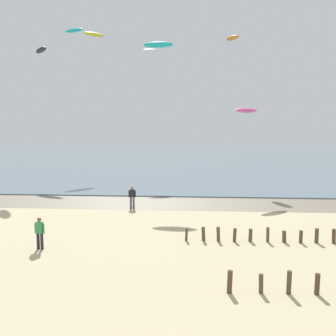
# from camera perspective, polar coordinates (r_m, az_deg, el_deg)

# --- Properties ---
(wet_sand_strip) EXTENTS (120.00, 5.27, 0.01)m
(wet_sand_strip) POSITION_cam_1_polar(r_m,az_deg,el_deg) (33.09, 3.72, -5.04)
(wet_sand_strip) COLOR #7A6D59
(wet_sand_strip) RESTS_ON ground
(sea) EXTENTS (160.00, 70.00, 0.10)m
(sea) POSITION_cam_1_polar(r_m,az_deg,el_deg) (70.35, 3.88, 1.31)
(sea) COLOR slate
(sea) RESTS_ON ground
(groyne_far) EXTENTS (14.67, 0.33, 0.87)m
(groyne_far) POSITION_cam_1_polar(r_m,az_deg,el_deg) (24.11, 20.23, -9.03)
(groyne_far) COLOR brown
(groyne_far) RESTS_ON ground
(person_nearest_camera) EXTENTS (0.56, 0.27, 1.71)m
(person_nearest_camera) POSITION_cam_1_polar(r_m,az_deg,el_deg) (22.53, -17.67, -8.64)
(person_nearest_camera) COLOR #232328
(person_nearest_camera) RESTS_ON ground
(person_by_waterline) EXTENTS (0.57, 0.23, 1.71)m
(person_by_waterline) POSITION_cam_1_polar(r_m,az_deg,el_deg) (31.28, -5.08, -4.04)
(person_by_waterline) COLOR #4C4C56
(person_by_waterline) RESTS_ON ground
(kite_aloft_1) EXTENTS (2.01, 1.13, 0.48)m
(kite_aloft_1) POSITION_cam_1_polar(r_m,az_deg,el_deg) (51.42, -2.50, 16.31)
(kite_aloft_1) COLOR white
(kite_aloft_2) EXTENTS (1.84, 2.78, 0.51)m
(kite_aloft_2) POSITION_cam_1_polar(r_m,az_deg,el_deg) (50.37, 9.10, 17.67)
(kite_aloft_2) COLOR orange
(kite_aloft_4) EXTENTS (2.48, 3.20, 0.80)m
(kite_aloft_4) POSITION_cam_1_polar(r_m,az_deg,el_deg) (45.78, -17.49, 15.60)
(kite_aloft_4) COLOR black
(kite_aloft_5) EXTENTS (3.19, 2.31, 0.73)m
(kite_aloft_5) POSITION_cam_1_polar(r_m,az_deg,el_deg) (56.69, -13.11, 18.41)
(kite_aloft_5) COLOR #19B2B7
(kite_aloft_6) EXTENTS (2.62, 2.34, 0.50)m
(kite_aloft_6) POSITION_cam_1_polar(r_m,az_deg,el_deg) (37.48, 10.95, 8.00)
(kite_aloft_6) COLOR #E54C99
(kite_aloft_8) EXTENTS (3.08, 3.32, 0.66)m
(kite_aloft_8) POSITION_cam_1_polar(r_m,az_deg,el_deg) (59.29, -10.45, 18.07)
(kite_aloft_8) COLOR yellow
(kite_aloft_10) EXTENTS (2.91, 1.20, 0.65)m
(kite_aloft_10) POSITION_cam_1_polar(r_m,az_deg,el_deg) (39.60, -1.39, 17.01)
(kite_aloft_10) COLOR #19B2B7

